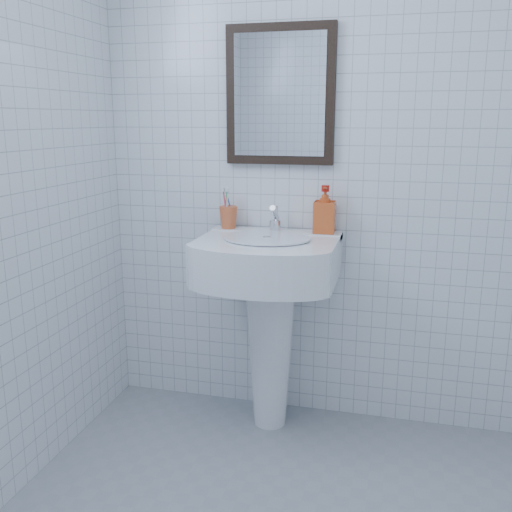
# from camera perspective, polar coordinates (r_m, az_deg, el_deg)

# --- Properties ---
(wall_back) EXTENTS (2.20, 0.02, 2.50)m
(wall_back) POSITION_cam_1_polar(r_m,az_deg,el_deg) (2.67, 7.77, 9.22)
(wall_back) COLOR white
(wall_back) RESTS_ON ground
(washbasin) EXTENTS (0.61, 0.45, 0.94)m
(washbasin) POSITION_cam_1_polar(r_m,az_deg,el_deg) (2.63, 1.34, -4.47)
(washbasin) COLOR white
(washbasin) RESTS_ON ground
(faucet) EXTENTS (0.05, 0.11, 0.13)m
(faucet) POSITION_cam_1_polar(r_m,az_deg,el_deg) (2.65, 1.92, 3.56)
(faucet) COLOR silver
(faucet) RESTS_ON washbasin
(toothbrush_cup) EXTENTS (0.10, 0.10, 0.11)m
(toothbrush_cup) POSITION_cam_1_polar(r_m,az_deg,el_deg) (2.73, -2.77, 3.89)
(toothbrush_cup) COLOR #D25C30
(toothbrush_cup) RESTS_ON washbasin
(soap_dispenser) EXTENTS (0.10, 0.10, 0.21)m
(soap_dispenser) POSITION_cam_1_polar(r_m,az_deg,el_deg) (2.63, 6.89, 4.63)
(soap_dispenser) COLOR #D84D15
(soap_dispenser) RESTS_ON washbasin
(wall_mirror) EXTENTS (0.50, 0.04, 0.62)m
(wall_mirror) POSITION_cam_1_polar(r_m,az_deg,el_deg) (2.69, 2.41, 15.76)
(wall_mirror) COLOR black
(wall_mirror) RESTS_ON wall_back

